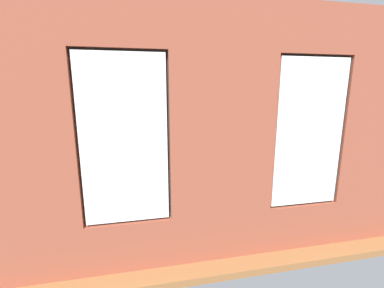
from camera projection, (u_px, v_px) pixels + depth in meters
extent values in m
cube|color=brown|center=(186.00, 189.00, 6.21)|extent=(6.66, 6.11, 0.10)
cube|color=brown|center=(378.00, 133.00, 3.78)|extent=(1.27, 0.16, 3.37)
cube|color=brown|center=(223.00, 139.00, 3.29)|extent=(1.38, 0.16, 3.37)
cube|color=brown|center=(15.00, 148.00, 2.81)|extent=(1.27, 0.16, 3.37)
cube|color=brown|center=(299.00, 225.00, 3.82)|extent=(1.06, 0.16, 0.67)
cube|color=brown|center=(317.00, 29.00, 3.25)|extent=(1.06, 0.16, 0.62)
cube|color=white|center=(309.00, 134.00, 3.50)|extent=(1.00, 0.03, 2.02)
cube|color=#38281E|center=(307.00, 134.00, 3.55)|extent=(1.06, 0.04, 2.08)
cube|color=brown|center=(130.00, 245.00, 3.33)|extent=(1.06, 0.16, 0.67)
cube|color=brown|center=(118.00, 18.00, 2.76)|extent=(1.06, 0.16, 0.62)
cube|color=white|center=(124.00, 142.00, 3.00)|extent=(1.00, 0.03, 2.02)
cube|color=#38281E|center=(125.00, 141.00, 3.06)|extent=(1.06, 0.04, 2.08)
cube|color=tan|center=(219.00, 211.00, 3.61)|extent=(3.71, 0.24, 0.06)
cube|color=black|center=(221.00, 124.00, 3.34)|extent=(0.51, 0.03, 0.63)
cube|color=#389360|center=(221.00, 124.00, 3.36)|extent=(0.45, 0.01, 0.57)
cube|color=silver|center=(39.00, 122.00, 5.06)|extent=(0.10, 5.11, 3.37)
cube|color=black|center=(207.00, 218.00, 4.27)|extent=(1.83, 0.85, 0.42)
cube|color=black|center=(213.00, 204.00, 3.88)|extent=(1.83, 0.24, 0.38)
cube|color=black|center=(253.00, 197.00, 4.37)|extent=(0.22, 0.85, 0.24)
cube|color=black|center=(158.00, 205.00, 4.05)|extent=(0.22, 0.85, 0.24)
cube|color=#232326|center=(227.00, 200.00, 4.32)|extent=(0.64, 0.65, 0.12)
cube|color=#232326|center=(186.00, 204.00, 4.18)|extent=(0.64, 0.65, 0.12)
cube|color=black|center=(287.00, 181.00, 5.97)|extent=(0.94, 2.05, 0.42)
cube|color=black|center=(301.00, 164.00, 5.94)|extent=(0.33, 2.02, 0.38)
cube|color=black|center=(270.00, 159.00, 6.77)|extent=(0.86, 0.26, 0.24)
cube|color=black|center=(312.00, 182.00, 5.04)|extent=(0.86, 0.26, 0.24)
cube|color=#232326|center=(278.00, 166.00, 6.29)|extent=(0.68, 0.75, 0.12)
cube|color=#232326|center=(296.00, 176.00, 5.53)|extent=(0.68, 0.75, 0.12)
cube|color=tan|center=(197.00, 172.00, 6.06)|extent=(1.48, 0.85, 0.04)
cube|color=tan|center=(219.00, 174.00, 6.59)|extent=(0.07, 0.07, 0.38)
cube|color=tan|center=(166.00, 177.00, 6.32)|extent=(0.07, 0.07, 0.38)
cube|color=tan|center=(229.00, 184.00, 5.89)|extent=(0.07, 0.07, 0.38)
cube|color=tan|center=(170.00, 188.00, 5.62)|extent=(0.07, 0.07, 0.38)
cylinder|color=#4C4C51|center=(203.00, 171.00, 5.95)|extent=(0.08, 0.08, 0.09)
cylinder|color=brown|center=(197.00, 169.00, 6.05)|extent=(0.14, 0.14, 0.10)
sphere|color=#337F38|center=(197.00, 164.00, 6.02)|extent=(0.17, 0.17, 0.17)
cube|color=#59595B|center=(211.00, 168.00, 6.28)|extent=(0.17, 0.13, 0.02)
cube|color=black|center=(179.00, 174.00, 5.84)|extent=(0.08, 0.18, 0.02)
cube|color=black|center=(69.00, 180.00, 5.89)|extent=(1.11, 0.42, 0.56)
cube|color=black|center=(67.00, 167.00, 5.82)|extent=(0.47, 0.20, 0.05)
cube|color=black|center=(67.00, 164.00, 5.81)|extent=(0.06, 0.04, 0.06)
cube|color=black|center=(66.00, 150.00, 5.74)|extent=(1.06, 0.04, 0.62)
cube|color=black|center=(66.00, 150.00, 5.76)|extent=(1.01, 0.01, 0.57)
cylinder|color=olive|center=(166.00, 164.00, 7.61)|extent=(0.52, 0.52, 0.28)
ellipsoid|color=silver|center=(166.00, 153.00, 7.53)|extent=(1.16, 1.16, 0.46)
ellipsoid|color=navy|center=(163.00, 149.00, 7.49)|extent=(0.44, 0.44, 0.18)
cylinder|color=beige|center=(247.00, 153.00, 8.63)|extent=(0.36, 0.36, 0.40)
cylinder|color=brown|center=(247.00, 144.00, 8.56)|extent=(0.06, 0.06, 0.27)
cone|color=#1E5B28|center=(243.00, 135.00, 8.44)|extent=(0.46, 0.22, 0.43)
cone|color=#1E5B28|center=(249.00, 135.00, 8.36)|extent=(0.21, 0.41, 0.47)
cone|color=#1E5B28|center=(251.00, 134.00, 8.53)|extent=(0.43, 0.22, 0.46)
cone|color=#1E5B28|center=(246.00, 134.00, 8.66)|extent=(0.16, 0.45, 0.42)
cylinder|color=#9E5638|center=(86.00, 200.00, 5.06)|extent=(0.30, 0.30, 0.36)
cylinder|color=brown|center=(85.00, 189.00, 5.01)|extent=(0.04, 0.04, 0.10)
ellipsoid|color=#286B2D|center=(84.00, 175.00, 4.95)|extent=(0.53, 0.53, 0.45)
cylinder|color=brown|center=(281.00, 212.00, 4.56)|extent=(0.27, 0.27, 0.34)
cylinder|color=brown|center=(283.00, 192.00, 4.47)|extent=(0.05, 0.05, 0.44)
cone|color=#3D8E42|center=(276.00, 169.00, 4.35)|extent=(0.46, 0.15, 0.51)
cone|color=#3D8E42|center=(289.00, 172.00, 4.21)|extent=(0.25, 0.50, 0.50)
cone|color=#3D8E42|center=(297.00, 171.00, 4.31)|extent=(0.47, 0.41, 0.49)
cone|color=#3D8E42|center=(291.00, 168.00, 4.51)|extent=(0.52, 0.35, 0.47)
cone|color=#3D8E42|center=(277.00, 166.00, 4.51)|extent=(0.33, 0.46, 0.52)
cylinder|color=brown|center=(204.00, 170.00, 7.26)|extent=(0.17, 0.17, 0.15)
cylinder|color=brown|center=(204.00, 164.00, 7.23)|extent=(0.02, 0.02, 0.18)
ellipsoid|color=#337F38|center=(204.00, 158.00, 7.19)|extent=(0.32, 0.32, 0.21)
cylinder|color=#47423D|center=(247.00, 169.00, 7.32)|extent=(0.14, 0.14, 0.17)
cylinder|color=brown|center=(247.00, 164.00, 7.29)|extent=(0.02, 0.02, 0.09)
ellipsoid|color=#3D8E42|center=(247.00, 159.00, 7.26)|extent=(0.29, 0.29, 0.25)
cylinder|color=#9E5638|center=(95.00, 163.00, 7.60)|extent=(0.36, 0.36, 0.35)
cylinder|color=brown|center=(93.00, 150.00, 7.52)|extent=(0.06, 0.06, 0.45)
cone|color=#1E5B28|center=(84.00, 137.00, 7.38)|extent=(0.58, 0.20, 0.50)
cone|color=#1E5B28|center=(86.00, 136.00, 7.26)|extent=(0.51, 0.50, 0.54)
cone|color=#1E5B28|center=(93.00, 135.00, 7.29)|extent=(0.32, 0.50, 0.59)
cone|color=#1E5B28|center=(98.00, 136.00, 7.35)|extent=(0.56, 0.45, 0.52)
cone|color=#1E5B28|center=(99.00, 134.00, 7.58)|extent=(0.54, 0.46, 0.54)
cone|color=#1E5B28|center=(95.00, 133.00, 7.61)|extent=(0.31, 0.53, 0.57)
cone|color=#1E5B28|center=(88.00, 136.00, 7.57)|extent=(0.52, 0.54, 0.49)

